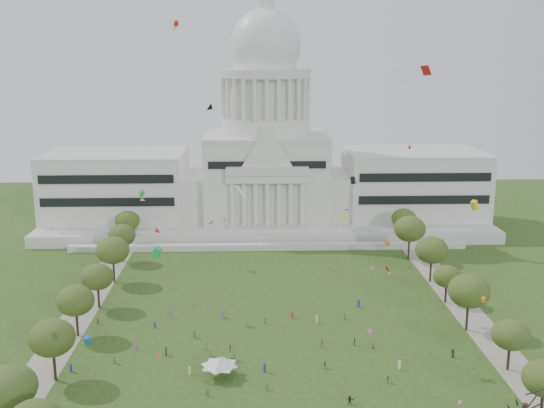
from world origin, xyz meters
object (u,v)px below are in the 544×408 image
(event_tent, at_px, (219,361))
(capitol, at_px, (266,166))
(person_0, at_px, (453,353))
(big_bare_tree, at_px, (526,400))

(event_tent, bearing_deg, capitol, 84.11)
(event_tent, height_order, person_0, event_tent)
(capitol, distance_m, big_bare_tree, 147.23)
(event_tent, xyz_separation_m, person_0, (48.83, 6.76, -2.40))
(big_bare_tree, distance_m, person_0, 33.12)
(event_tent, distance_m, person_0, 49.35)
(capitol, xyz_separation_m, person_0, (36.85, -109.41, -21.39))
(big_bare_tree, distance_m, event_tent, 56.33)
(big_bare_tree, relative_size, event_tent, 1.42)
(capitol, height_order, big_bare_tree, capitol)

